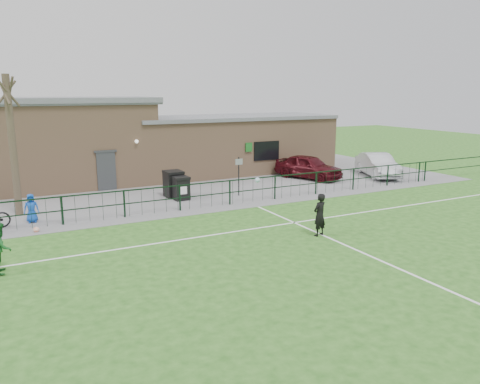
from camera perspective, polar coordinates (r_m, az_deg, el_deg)
name	(u,v)px	position (r m, az deg, el deg)	size (l,w,h in m)	color
ground	(312,262)	(15.19, 8.75, -8.38)	(90.00, 90.00, 0.00)	#265A1A
paving_strip	(172,186)	(26.87, -8.32, 0.73)	(34.00, 13.00, 0.02)	slate
pitch_line_touch	(212,208)	(21.68, -3.39, -1.95)	(28.00, 0.10, 0.01)	white
pitch_line_mid	(252,229)	(18.39, 1.43, -4.54)	(28.00, 0.10, 0.01)	white
pitch_line_perp	(360,252)	(16.39, 14.47, -7.06)	(0.10, 16.00, 0.01)	white
perimeter_fence	(210,195)	(21.72, -3.62, -0.31)	(28.00, 0.10, 1.20)	black
bare_tree	(13,147)	(22.08, -25.97, 5.00)	(0.30, 0.30, 6.00)	#433629
wheelie_bin_left	(173,185)	(23.97, -8.11, 0.89)	(0.83, 0.94, 1.25)	black
wheelie_bin_right	(181,189)	(23.33, -7.26, 0.38)	(0.71, 0.81, 1.08)	black
sign_post	(239,176)	(23.95, -0.16, 1.91)	(0.06, 0.06, 2.00)	black
car_maroon	(308,167)	(29.05, 8.33, 3.07)	(1.72, 4.29, 1.46)	#420B11
car_silver	(378,165)	(30.72, 16.44, 3.18)	(1.52, 4.37, 1.44)	#B5B8BE
spectator_child	(31,208)	(20.94, -24.10, -1.81)	(0.58, 0.38, 1.19)	#1248B1
goalkeeper_kick	(318,214)	(17.67, 9.44, -2.62)	(1.23, 3.70, 1.74)	black
outfield_player	(0,247)	(15.64, -27.17, -6.04)	(0.75, 0.58, 1.54)	#1A5C26
ball_ground	(36,230)	(19.57, -23.58, -4.23)	(0.22, 0.22, 0.22)	white
clubhouse	(140,143)	(29.12, -12.04, 5.88)	(24.25, 5.40, 4.96)	tan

